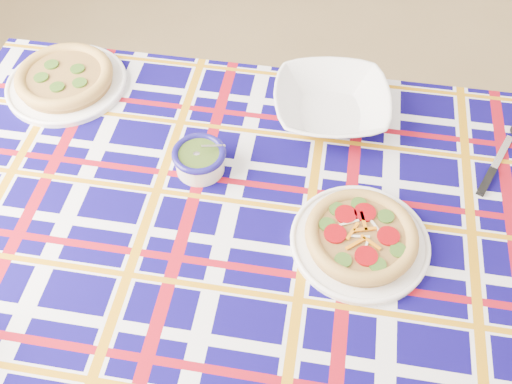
{
  "coord_description": "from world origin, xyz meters",
  "views": [
    {
      "loc": [
        -0.64,
        -1.27,
        1.76
      ],
      "look_at": [
        -0.59,
        -0.51,
        0.78
      ],
      "focal_mm": 40.0,
      "sensor_mm": 36.0,
      "label": 1
    }
  ],
  "objects_px": {
    "dining_table": "(267,246)",
    "serving_bowl": "(331,104)",
    "main_focaccia_plate": "(361,236)",
    "pesto_bowl": "(199,158)"
  },
  "relations": [
    {
      "from": "main_focaccia_plate",
      "to": "pesto_bowl",
      "type": "xyz_separation_m",
      "value": [
        -0.33,
        0.23,
        0.01
      ]
    },
    {
      "from": "main_focaccia_plate",
      "to": "pesto_bowl",
      "type": "bearing_deg",
      "value": 145.58
    },
    {
      "from": "dining_table",
      "to": "pesto_bowl",
      "type": "bearing_deg",
      "value": 142.85
    },
    {
      "from": "main_focaccia_plate",
      "to": "serving_bowl",
      "type": "height_order",
      "value": "serving_bowl"
    },
    {
      "from": "dining_table",
      "to": "serving_bowl",
      "type": "height_order",
      "value": "serving_bowl"
    },
    {
      "from": "dining_table",
      "to": "serving_bowl",
      "type": "distance_m",
      "value": 0.39
    },
    {
      "from": "dining_table",
      "to": "main_focaccia_plate",
      "type": "relative_size",
      "value": 6.05
    },
    {
      "from": "dining_table",
      "to": "serving_bowl",
      "type": "xyz_separation_m",
      "value": [
        0.18,
        0.32,
        0.11
      ]
    },
    {
      "from": "pesto_bowl",
      "to": "serving_bowl",
      "type": "relative_size",
      "value": 0.43
    },
    {
      "from": "serving_bowl",
      "to": "main_focaccia_plate",
      "type": "bearing_deg",
      "value": -88.98
    }
  ]
}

